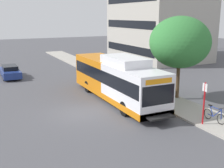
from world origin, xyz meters
name	(u,v)px	position (x,y,z in m)	size (l,w,h in m)	color
ground_plane	(52,88)	(0.00, 8.00, 0.00)	(120.00, 120.00, 0.00)	#4C4C51
sidewalk_curb	(127,84)	(7.00, 6.00, 0.07)	(3.00, 56.00, 0.14)	#A8A399
transit_bus	(116,79)	(3.62, 1.73, 1.70)	(2.58, 12.25, 3.65)	white
bus_stop_sign_pole	(204,100)	(5.87, -5.48, 1.65)	(0.10, 0.36, 2.60)	red
bicycle_parked	(214,115)	(6.81, -5.49, 0.56)	(0.52, 1.76, 1.02)	black
street_tree_near_stop	(180,42)	(8.14, -0.18, 4.56)	(4.69, 4.69, 6.42)	#4C3823
parked_car_far_lane	(10,72)	(-2.89, 14.26, 0.66)	(1.80, 4.50, 1.33)	navy
lattice_comm_tower	(113,9)	(18.52, 32.58, 7.82)	(1.10, 1.10, 23.95)	#B7B7BC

